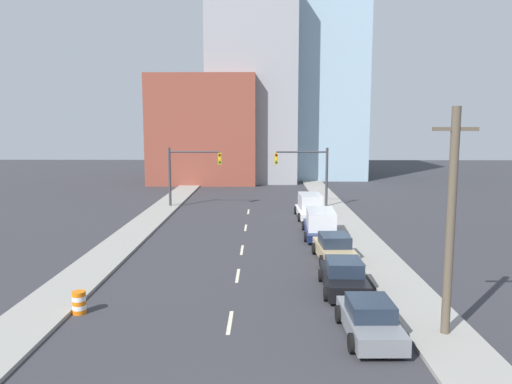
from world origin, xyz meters
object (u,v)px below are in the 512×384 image
Objects in this scene: traffic_signal_left at (186,168)px; box_truck_white at (310,207)px; sedan_black at (344,277)px; sedan_tan at (334,249)px; traffic_signal_right at (310,168)px; box_truck_navy at (320,224)px; sedan_gray at (370,320)px; utility_pole_right_near at (451,222)px; traffic_barrel at (79,303)px.

traffic_signal_left is 12.74m from box_truck_white.
sedan_tan is (0.31, 5.34, 0.02)m from sedan_black.
traffic_signal_right reaches higher than box_truck_navy.
traffic_signal_right is 1.31× the size of sedan_gray.
utility_pole_right_near is at bearing -1.04° from sedan_gray.
utility_pole_right_near is 4.64m from sedan_gray.
sedan_gray is at bearing -90.97° from traffic_signal_right.
traffic_signal_left is 22.02m from sedan_tan.
traffic_barrel is 11.81m from sedan_gray.
traffic_barrel is at bearing -90.80° from traffic_signal_left.
utility_pole_right_near is (14.04, -29.06, 0.61)m from traffic_signal_left.
traffic_signal_right reaches higher than sedan_gray.
box_truck_navy is (-0.09, 6.28, 0.20)m from sedan_tan.
sedan_gray is at bearing -179.85° from utility_pole_right_near.
sedan_black is 18.61m from box_truck_white.
traffic_signal_right is 1.04× the size of box_truck_white.
traffic_signal_left is at bearing 116.54° from sedan_black.
traffic_barrel is 0.22× the size of sedan_gray.
sedan_tan is at bearing -90.69° from box_truck_white.
utility_pole_right_near reaches higher than box_truck_white.
traffic_signal_left is at bearing 115.78° from utility_pole_right_near.
box_truck_navy is 6.98m from box_truck_white.
sedan_tan is at bearing -86.83° from box_truck_navy.
box_truck_white is (-2.79, 23.74, -3.39)m from utility_pole_right_near.
box_truck_navy is at bearing 99.17° from utility_pole_right_near.
utility_pole_right_near is at bearing -84.73° from box_truck_white.
sedan_gray is (-2.79, -0.01, -3.70)m from utility_pole_right_near.
box_truck_white reaches higher than sedan_black.
traffic_signal_left is 0.92× the size of box_truck_navy.
traffic_signal_left and traffic_signal_right have the same top height.
sedan_black is (-0.14, 5.14, 0.03)m from sedan_gray.
sedan_gray is 5.15m from sedan_black.
sedan_black is at bearing 14.76° from traffic_barrel.
traffic_signal_right is 0.67× the size of utility_pole_right_near.
utility_pole_right_near reaches higher than traffic_signal_right.
sedan_tan is 0.76× the size of box_truck_navy.
traffic_signal_right is at bearing 0.00° from traffic_signal_left.
sedan_black is at bearing 119.69° from utility_pole_right_near.
traffic_signal_left is 0.67× the size of utility_pole_right_near.
traffic_barrel is (-12.12, -26.95, -3.27)m from traffic_signal_right.
traffic_signal_right reaches higher than sedan_black.
traffic_barrel is at bearing -114.21° from traffic_signal_right.
sedan_black is (-2.93, 5.14, -3.67)m from utility_pole_right_near.
traffic_barrel is 0.21× the size of sedan_black.
box_truck_navy is at bearing 88.00° from sedan_tan.
traffic_signal_right reaches higher than traffic_barrel.
traffic_signal_right is 5.97× the size of traffic_barrel.
traffic_signal_right is 1.25× the size of sedan_black.
sedan_gray is 0.70× the size of box_truck_navy.
sedan_tan reaches higher than sedan_black.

